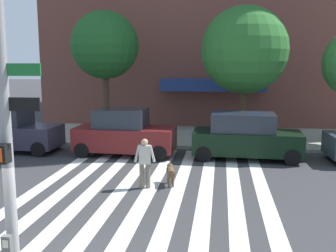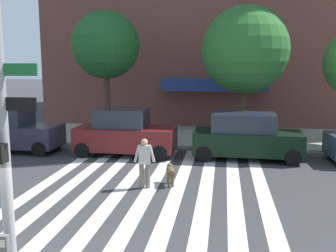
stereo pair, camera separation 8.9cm
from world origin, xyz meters
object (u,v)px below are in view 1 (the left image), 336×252
at_px(street_tree_middle, 245,50).
at_px(parked_car_behind_first, 124,133).
at_px(parked_car_third_in_line, 246,137).
at_px(parked_car_near_curb, 6,131).
at_px(street_tree_nearest, 105,45).
at_px(dog_on_leash, 171,172).
at_px(traffic_light_pole, 2,99).
at_px(pedestrian_dog_walker, 145,160).

bearing_deg(street_tree_middle, parked_car_behind_first, -151.35).
bearing_deg(parked_car_behind_first, parked_car_third_in_line, 0.00).
relative_size(parked_car_near_curb, street_tree_nearest, 0.75).
height_order(street_tree_nearest, dog_on_leash, street_tree_nearest).
xyz_separation_m(traffic_light_pole, dog_on_leash, (1.53, 7.27, -3.08)).
distance_m(parked_car_third_in_line, pedestrian_dog_walker, 5.68).
height_order(street_tree_middle, pedestrian_dog_walker, street_tree_middle).
distance_m(traffic_light_pole, pedestrian_dog_walker, 7.31).
xyz_separation_m(street_tree_nearest, dog_on_leash, (4.44, -7.55, -4.49)).
height_order(parked_car_third_in_line, street_tree_nearest, street_tree_nearest).
distance_m(parked_car_third_in_line, dog_on_leash, 4.87).
distance_m(traffic_light_pole, street_tree_middle, 14.82).
xyz_separation_m(parked_car_third_in_line, street_tree_nearest, (-7.13, 3.52, 3.98)).
height_order(traffic_light_pole, street_tree_nearest, street_tree_nearest).
bearing_deg(pedestrian_dog_walker, street_tree_nearest, 114.53).
relative_size(parked_car_third_in_line, street_tree_middle, 0.69).
bearing_deg(parked_car_third_in_line, parked_car_near_curb, -180.00).
bearing_deg(parked_car_behind_first, pedestrian_dog_walker, -68.16).
height_order(parked_car_near_curb, street_tree_nearest, street_tree_nearest).
bearing_deg(dog_on_leash, parked_car_behind_first, 122.66).
height_order(traffic_light_pole, parked_car_third_in_line, traffic_light_pole).
bearing_deg(traffic_light_pole, parked_car_third_in_line, 69.52).
relative_size(parked_car_behind_first, street_tree_nearest, 0.67).
xyz_separation_m(parked_car_third_in_line, pedestrian_dog_walker, (-3.47, -4.49, -0.02)).
xyz_separation_m(parked_car_near_curb, street_tree_nearest, (3.75, 3.52, 3.99)).
distance_m(parked_car_behind_first, street_tree_nearest, 5.62).
distance_m(parked_car_behind_first, pedestrian_dog_walker, 4.84).
relative_size(parked_car_near_curb, parked_car_third_in_line, 1.08).
relative_size(street_tree_nearest, street_tree_middle, 0.99).
xyz_separation_m(parked_car_near_curb, parked_car_behind_first, (5.61, 0.00, 0.02)).
bearing_deg(dog_on_leash, street_tree_middle, 68.74).
relative_size(parked_car_third_in_line, pedestrian_dog_walker, 2.77).
bearing_deg(street_tree_middle, pedestrian_dog_walker, -115.17).
relative_size(traffic_light_pole, parked_car_behind_first, 1.32).
xyz_separation_m(pedestrian_dog_walker, dog_on_leash, (0.78, 0.47, -0.48)).
height_order(parked_car_near_curb, pedestrian_dog_walker, parked_car_near_curb).
bearing_deg(street_tree_nearest, pedestrian_dog_walker, -65.47).
xyz_separation_m(parked_car_near_curb, dog_on_leash, (8.19, -4.02, -0.50)).
distance_m(parked_car_behind_first, street_tree_middle, 7.04).
relative_size(traffic_light_pole, parked_car_third_in_line, 1.28).
distance_m(parked_car_near_curb, parked_car_behind_first, 5.61).
bearing_deg(pedestrian_dog_walker, parked_car_behind_first, 111.84).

